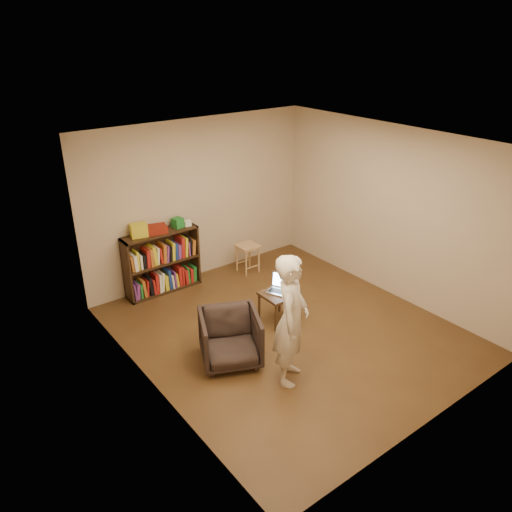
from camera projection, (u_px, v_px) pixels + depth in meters
floor at (287, 330)px, 6.93m from camera, size 4.50×4.50×0.00m
ceiling at (293, 143)px, 5.83m from camera, size 4.50×4.50×0.00m
wall_back at (199, 200)px, 8.01m from camera, size 4.00×0.00×4.00m
wall_left at (147, 290)px, 5.28m from camera, size 0.00×4.50×4.50m
wall_right at (391, 213)px, 7.47m from camera, size 0.00×4.50×4.50m
bookshelf at (162, 265)px, 7.81m from camera, size 1.20×0.30×1.00m
box_yellow at (139, 230)px, 7.37m from camera, size 0.27×0.23×0.20m
red_cloth at (156, 229)px, 7.52m from camera, size 0.37×0.31×0.11m
box_green at (178, 223)px, 7.72m from camera, size 0.18×0.18×0.15m
box_white at (187, 223)px, 7.79m from camera, size 0.11×0.11×0.08m
stool at (248, 250)px, 8.43m from camera, size 0.34×0.34×0.49m
armchair at (230, 338)px, 6.17m from camera, size 0.96×0.97×0.67m
side_table at (278, 298)px, 7.00m from camera, size 0.44×0.44×0.45m
laptop at (280, 287)px, 7.02m from camera, size 0.39×0.41×0.24m
person at (291, 320)px, 5.66m from camera, size 0.70×0.68×1.62m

